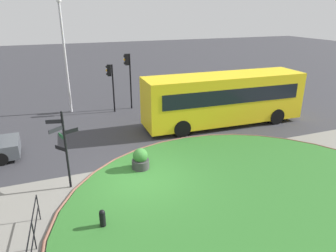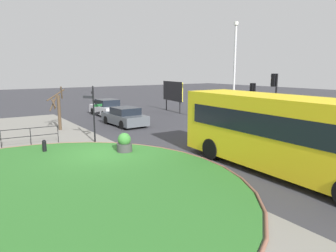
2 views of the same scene
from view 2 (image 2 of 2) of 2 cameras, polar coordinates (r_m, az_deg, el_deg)
ground at (r=15.84m, az=-11.43°, el=-5.22°), size 120.00×120.00×0.00m
sidewalk_paving at (r=15.17m, az=-19.32°, el=-6.27°), size 32.00×7.51×0.02m
grass_island at (r=11.59m, az=-23.20°, el=-11.48°), size 14.74×14.74×0.10m
grass_kerb_ring at (r=11.58m, az=-23.20°, el=-11.46°), size 15.05×15.05×0.11m
signpost_directional at (r=18.31m, az=-13.45°, el=2.89°), size 1.14×1.01×3.28m
bollard_foreground at (r=16.94m, az=-21.80°, el=-3.48°), size 0.20×0.20×0.71m
railing_grass_edge at (r=18.75m, az=-26.21°, el=-1.58°), size 0.35×4.42×1.02m
bus_yellow at (r=13.20m, az=20.91°, el=-1.29°), size 10.09×2.76×3.14m
car_near_lane at (r=23.76m, az=-7.98°, el=1.66°), size 4.31×2.07×1.39m
car_far_lane at (r=29.17m, az=-11.18°, el=3.26°), size 4.25×1.94×1.51m
traffic_light_near at (r=20.03m, az=18.98°, el=6.06°), size 0.49×0.26×3.96m
traffic_light_far at (r=20.63m, az=15.36°, el=5.16°), size 0.49×0.29×3.35m
lamppost_tall at (r=23.20m, az=12.12°, el=9.74°), size 0.32×0.32×7.51m
billboard_left at (r=31.05m, az=0.89°, el=6.34°), size 3.88×0.58×3.04m
planter_near_signpost at (r=15.86m, az=-8.03°, el=-3.30°), size 0.78×0.78×1.05m
street_tree_bare at (r=22.95m, az=-19.56°, el=3.04°), size 1.10×1.29×3.06m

